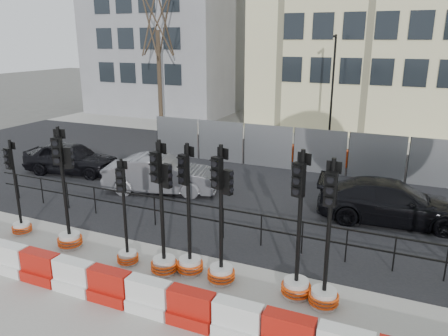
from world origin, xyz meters
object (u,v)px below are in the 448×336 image
at_px(traffic_signal_h, 325,278).
at_px(car_c, 392,202).
at_px(traffic_signal_d, 163,244).
at_px(car_a, 71,158).
at_px(traffic_signal_a, 20,215).

xyz_separation_m(traffic_signal_h, car_c, (1.04, 5.67, -0.03)).
bearing_deg(car_c, traffic_signal_h, 163.26).
distance_m(traffic_signal_d, car_a, 10.15).
bearing_deg(traffic_signal_d, car_a, 156.99).
bearing_deg(traffic_signal_h, traffic_signal_a, -178.64).
height_order(traffic_signal_h, car_a, traffic_signal_h).
distance_m(traffic_signal_a, car_c, 11.78).
distance_m(traffic_signal_a, traffic_signal_d, 5.29).
xyz_separation_m(traffic_signal_h, car_a, (-12.36, 5.61, -0.01)).
xyz_separation_m(traffic_signal_a, traffic_signal_d, (5.27, -0.26, 0.22)).
relative_size(traffic_signal_a, traffic_signal_h, 0.86).
bearing_deg(traffic_signal_d, traffic_signal_a, -170.87).
bearing_deg(traffic_signal_d, traffic_signal_h, 14.72).
relative_size(car_a, car_c, 0.89).
xyz_separation_m(car_a, car_c, (13.40, 0.06, -0.02)).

